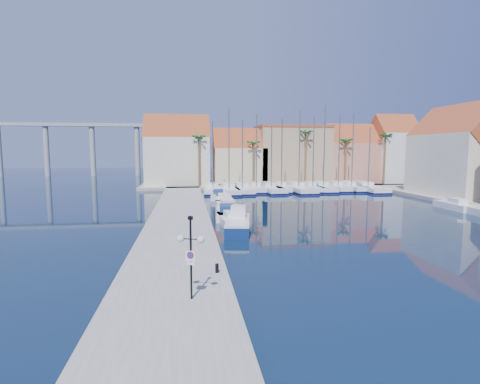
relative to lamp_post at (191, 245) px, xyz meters
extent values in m
plane|color=black|center=(8.03, 10.08, -3.00)|extent=(260.00, 260.00, 0.00)
cube|color=gray|center=(-0.97, 23.58, -2.75)|extent=(6.00, 77.00, 0.50)
cube|color=gray|center=(18.03, 58.08, -2.75)|extent=(54.00, 16.00, 0.50)
cylinder|color=black|center=(0.00, 0.00, -0.60)|extent=(0.10, 0.10, 3.81)
cylinder|color=black|center=(-0.22, 0.09, 0.26)|extent=(0.46, 0.21, 0.05)
cylinder|color=black|center=(0.23, -0.08, 0.26)|extent=(0.46, 0.21, 0.05)
sphere|color=white|center=(-0.45, 0.17, 0.26)|extent=(0.34, 0.34, 0.34)
sphere|color=white|center=(0.45, -0.16, 0.26)|extent=(0.34, 0.34, 0.34)
cube|color=black|center=(0.00, 0.00, 1.21)|extent=(0.24, 0.18, 0.15)
cube|color=white|center=(-0.02, -0.05, -0.50)|extent=(0.46, 0.19, 0.48)
cylinder|color=red|center=(-0.03, -0.07, -0.45)|extent=(0.31, 0.12, 0.32)
cylinder|color=#1933A5|center=(-0.03, -0.08, -0.45)|extent=(0.22, 0.09, 0.23)
cube|color=white|center=(-0.02, -0.05, -0.84)|extent=(0.37, 0.16, 0.13)
cylinder|color=black|center=(1.43, 3.48, -2.25)|extent=(0.20, 0.20, 0.50)
cube|color=navy|center=(4.26, 15.84, -2.55)|extent=(3.02, 6.34, 0.91)
cube|color=white|center=(4.26, 15.84, -1.99)|extent=(3.02, 6.34, 0.20)
cube|color=white|center=(4.46, 17.04, -1.43)|extent=(1.57, 1.82, 1.12)
cube|color=white|center=(4.06, 18.88, -2.60)|extent=(2.63, 6.76, 0.80)
cube|color=white|center=(4.11, 18.22, -1.90)|extent=(1.66, 2.42, 0.60)
cube|color=white|center=(4.11, 23.36, -2.60)|extent=(2.96, 7.50, 0.80)
cube|color=navy|center=(4.05, 22.63, -1.90)|extent=(1.85, 2.69, 0.60)
cube|color=white|center=(4.49, 27.80, -2.60)|extent=(2.36, 6.69, 0.80)
cube|color=white|center=(4.52, 27.13, -1.90)|extent=(1.57, 2.37, 0.60)
cube|color=white|center=(4.69, 33.35, -2.60)|extent=(2.70, 6.86, 0.80)
cube|color=white|center=(4.63, 32.68, -1.90)|extent=(1.69, 2.46, 0.60)
cube|color=white|center=(4.40, 38.76, -2.60)|extent=(2.66, 6.65, 0.80)
cube|color=navy|center=(4.34, 38.11, -1.90)|extent=(1.66, 2.39, 0.60)
cube|color=white|center=(4.54, 43.97, -2.60)|extent=(2.43, 6.59, 0.80)
cube|color=white|center=(4.58, 43.32, -1.90)|extent=(1.58, 2.35, 0.60)
cube|color=white|center=(4.14, 47.12, -2.60)|extent=(2.03, 5.45, 0.80)
cube|color=white|center=(4.11, 46.59, -1.90)|extent=(1.31, 1.94, 0.60)
cube|color=white|center=(32.03, 24.53, -2.60)|extent=(2.04, 5.81, 0.80)
cube|color=white|center=(32.01, 23.96, -1.90)|extent=(1.36, 2.06, 0.60)
cube|color=white|center=(4.11, 46.18, -2.50)|extent=(3.39, 10.03, 1.00)
cube|color=#0D0F43|center=(4.11, 46.18, -2.82)|extent=(3.46, 10.09, 0.28)
cube|color=white|center=(4.20, 47.16, -1.70)|extent=(2.04, 3.10, 0.60)
cylinder|color=slate|center=(4.07, 45.69, 3.43)|extent=(0.20, 0.20, 10.88)
cube|color=white|center=(6.70, 45.45, -2.50)|extent=(2.91, 11.12, 1.00)
cube|color=#0D0F43|center=(6.70, 45.45, -2.82)|extent=(2.97, 11.18, 0.28)
cube|color=white|center=(6.70, 46.56, -1.70)|extent=(2.03, 3.34, 0.60)
cylinder|color=slate|center=(6.70, 44.89, 4.42)|extent=(0.20, 0.20, 12.85)
cube|color=white|center=(8.99, 45.88, -2.50)|extent=(2.89, 10.72, 1.00)
cube|color=#0D0F43|center=(8.99, 45.88, -2.82)|extent=(2.95, 10.78, 0.28)
cube|color=white|center=(8.98, 46.94, -1.70)|extent=(1.98, 3.23, 0.60)
cylinder|color=slate|center=(9.00, 45.34, 3.55)|extent=(0.20, 0.20, 11.11)
cube|color=white|center=(11.58, 46.83, -2.50)|extent=(2.46, 8.77, 1.00)
cube|color=#0D0F43|center=(11.58, 46.83, -2.82)|extent=(2.52, 8.83, 0.28)
cube|color=white|center=(11.60, 47.70, -1.70)|extent=(1.64, 2.65, 0.60)
cylinder|color=slate|center=(11.57, 46.39, 4.09)|extent=(0.20, 0.20, 12.19)
cube|color=white|center=(13.98, 46.22, -2.50)|extent=(3.44, 11.23, 1.00)
cube|color=#0D0F43|center=(13.98, 46.22, -2.82)|extent=(3.50, 11.30, 0.28)
cube|color=white|center=(13.93, 47.33, -1.70)|extent=(2.18, 3.43, 0.60)
cylinder|color=slate|center=(14.01, 45.66, 3.03)|extent=(0.20, 0.20, 10.06)
cube|color=white|center=(16.01, 46.80, -2.50)|extent=(3.16, 9.44, 1.00)
cube|color=#0D0F43|center=(16.01, 46.80, -2.82)|extent=(3.22, 9.50, 0.28)
cube|color=white|center=(16.08, 47.72, -1.70)|extent=(1.91, 2.91, 0.60)
cylinder|color=slate|center=(15.97, 46.34, 3.73)|extent=(0.20, 0.20, 11.47)
cube|color=white|center=(18.74, 45.91, -2.50)|extent=(3.66, 12.12, 1.00)
cube|color=#0D0F43|center=(18.74, 45.91, -2.82)|extent=(3.72, 12.19, 0.28)
cube|color=white|center=(18.69, 47.11, -1.70)|extent=(2.34, 3.69, 0.60)
cylinder|color=slate|center=(18.77, 45.31, 4.38)|extent=(0.20, 0.20, 12.77)
cube|color=white|center=(21.35, 46.10, -2.50)|extent=(2.41, 8.88, 1.00)
cube|color=#0D0F43|center=(21.35, 46.10, -2.82)|extent=(2.47, 8.94, 0.28)
cube|color=white|center=(21.34, 46.98, -1.70)|extent=(1.64, 2.68, 0.60)
cylinder|color=slate|center=(21.36, 45.65, 3.90)|extent=(0.20, 0.20, 11.80)
cube|color=white|center=(23.38, 46.29, -2.50)|extent=(3.26, 10.15, 1.00)
cube|color=#0D0F43|center=(23.38, 46.29, -2.82)|extent=(3.33, 10.22, 0.28)
cube|color=white|center=(23.45, 47.29, -1.70)|extent=(2.02, 3.12, 0.60)
cylinder|color=slate|center=(23.35, 45.79, 4.88)|extent=(0.20, 0.20, 13.76)
cube|color=white|center=(26.15, 46.47, -2.50)|extent=(2.60, 8.96, 1.00)
cube|color=#0D0F43|center=(26.15, 46.47, -2.82)|extent=(2.66, 9.02, 0.28)
cube|color=white|center=(26.18, 47.35, -1.70)|extent=(1.70, 2.72, 0.60)
cylinder|color=slate|center=(26.13, 46.02, 4.22)|extent=(0.20, 0.20, 12.44)
cube|color=white|center=(28.61, 46.49, -2.50)|extent=(2.85, 9.57, 1.00)
cube|color=#0D0F43|center=(28.61, 46.49, -2.82)|extent=(2.91, 9.63, 0.28)
cube|color=white|center=(28.57, 47.44, -1.70)|extent=(1.84, 2.91, 0.60)
cylinder|color=slate|center=(28.63, 46.02, 4.27)|extent=(0.20, 0.20, 12.55)
cube|color=white|center=(31.02, 45.14, -2.50)|extent=(3.43, 11.99, 1.00)
cube|color=#0D0F43|center=(31.02, 45.14, -2.82)|extent=(3.49, 12.05, 0.28)
cube|color=white|center=(31.05, 46.33, -1.70)|extent=(2.27, 3.63, 0.60)
cylinder|color=slate|center=(31.00, 44.55, 3.03)|extent=(0.20, 0.20, 10.07)
cube|color=beige|center=(-1.97, 57.08, 2.00)|extent=(12.00, 9.00, 9.00)
cube|color=brown|center=(-1.97, 57.08, 6.50)|extent=(12.30, 9.00, 9.00)
cube|color=beige|center=(10.03, 57.08, 1.00)|extent=(10.00, 8.00, 7.00)
cube|color=brown|center=(10.03, 57.08, 4.50)|extent=(10.30, 8.00, 8.00)
cube|color=tan|center=(21.03, 58.08, 3.00)|extent=(14.00, 10.00, 11.00)
cube|color=brown|center=(21.03, 58.08, 8.75)|extent=(14.20, 10.20, 0.50)
cube|color=#BB765E|center=(33.03, 57.08, 1.50)|extent=(10.00, 8.00, 8.00)
cube|color=brown|center=(33.03, 57.08, 5.50)|extent=(10.30, 8.00, 8.00)
cube|color=white|center=(42.03, 56.08, 2.50)|extent=(8.00, 8.00, 10.00)
cube|color=brown|center=(42.03, 56.08, 7.50)|extent=(8.30, 8.00, 8.00)
cube|color=beige|center=(40.03, 34.08, 2.00)|extent=(9.00, 14.00, 9.00)
cube|color=brown|center=(40.03, 34.08, 6.50)|extent=(9.00, 14.30, 9.00)
cylinder|color=brown|center=(2.03, 52.08, 2.00)|extent=(0.36, 0.36, 9.00)
sphere|color=#18571D|center=(2.03, 52.08, 6.35)|extent=(2.60, 2.60, 2.60)
cylinder|color=brown|center=(12.03, 52.08, 1.50)|extent=(0.36, 0.36, 8.00)
sphere|color=#18571D|center=(12.03, 52.08, 5.35)|extent=(2.60, 2.60, 2.60)
cylinder|color=brown|center=(22.03, 52.08, 2.50)|extent=(0.36, 0.36, 10.00)
sphere|color=#18571D|center=(22.03, 52.08, 7.35)|extent=(2.60, 2.60, 2.60)
cylinder|color=brown|center=(30.03, 52.08, 1.75)|extent=(0.36, 0.36, 8.50)
sphere|color=#18571D|center=(30.03, 52.08, 5.85)|extent=(2.60, 2.60, 2.60)
cylinder|color=brown|center=(38.03, 52.08, 2.25)|extent=(0.36, 0.36, 9.50)
sphere|color=#18571D|center=(38.03, 52.08, 6.85)|extent=(2.60, 2.60, 2.60)
cube|color=#9E9E99|center=(-29.97, 92.08, 11.00)|extent=(48.00, 2.20, 0.90)
cylinder|color=#9E9E99|center=(-37.97, 92.08, 4.00)|extent=(1.40, 1.40, 14.00)
cylinder|color=#9E9E99|center=(-25.97, 92.08, 4.00)|extent=(1.40, 1.40, 14.00)
cylinder|color=#9E9E99|center=(-13.97, 92.08, 4.00)|extent=(1.40, 1.40, 14.00)
camera|label=1|loc=(-0.09, -16.42, 4.22)|focal=28.00mm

